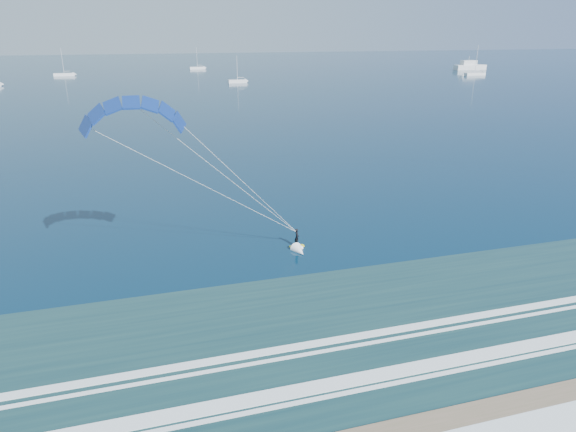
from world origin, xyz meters
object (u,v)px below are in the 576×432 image
(kitesurfer_rig, at_px, (224,176))
(sailboat_1, at_px, (64,74))
(motor_yacht, at_px, (470,66))
(sailboat_4, at_px, (475,74))
(sailboat_3, at_px, (197,68))
(sailboat_2, at_px, (237,81))

(kitesurfer_rig, relative_size, sailboat_1, 1.65)
(kitesurfer_rig, distance_m, motor_yacht, 247.68)
(kitesurfer_rig, bearing_deg, sailboat_4, 49.47)
(sailboat_3, bearing_deg, sailboat_2, -85.72)
(sailboat_2, relative_size, sailboat_4, 0.78)
(kitesurfer_rig, xyz_separation_m, sailboat_4, (138.02, 161.42, -7.33))
(kitesurfer_rig, height_order, sailboat_1, kitesurfer_rig)
(sailboat_1, height_order, sailboat_3, sailboat_1)
(sailboat_1, relative_size, sailboat_2, 1.17)
(motor_yacht, relative_size, sailboat_2, 1.66)
(sailboat_4, bearing_deg, motor_yacht, 58.97)
(motor_yacht, xyz_separation_m, sailboat_2, (-124.88, -34.69, -1.11))
(sailboat_1, height_order, sailboat_2, sailboat_1)
(kitesurfer_rig, relative_size, sailboat_2, 1.93)
(sailboat_3, relative_size, sailboat_4, 0.84)
(sailboat_1, bearing_deg, sailboat_3, 22.25)
(sailboat_4, bearing_deg, sailboat_3, 147.21)
(sailboat_1, relative_size, sailboat_3, 1.09)
(kitesurfer_rig, relative_size, sailboat_4, 1.51)
(kitesurfer_rig, bearing_deg, sailboat_2, 78.67)
(sailboat_1, distance_m, sailboat_2, 83.95)
(sailboat_1, bearing_deg, sailboat_2, -38.08)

